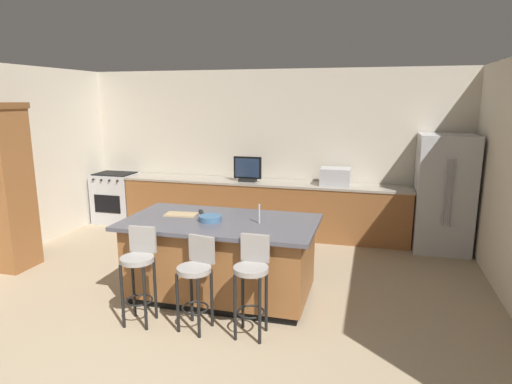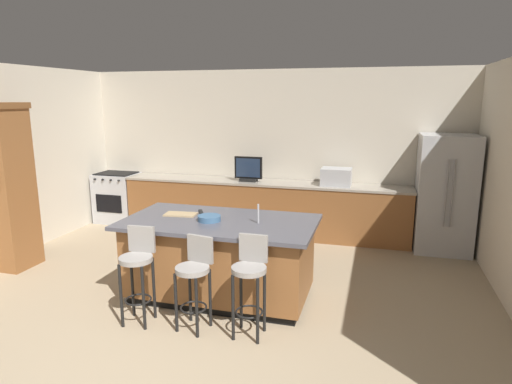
# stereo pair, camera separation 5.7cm
# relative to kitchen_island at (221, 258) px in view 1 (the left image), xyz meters

# --- Properties ---
(wall_back) EXTENTS (7.10, 0.12, 2.78)m
(wall_back) POSITION_rel_kitchen_island_xyz_m (-0.12, 2.90, 0.91)
(wall_back) COLOR beige
(wall_back) RESTS_ON ground_plane
(wall_left) EXTENTS (0.12, 5.16, 2.78)m
(wall_left) POSITION_rel_kitchen_island_xyz_m (-3.47, 0.52, 0.91)
(wall_left) COLOR beige
(wall_left) RESTS_ON ground_plane
(counter_back) EXTENTS (4.90, 0.62, 0.91)m
(counter_back) POSITION_rel_kitchen_island_xyz_m (-0.15, 2.52, -0.02)
(counter_back) COLOR brown
(counter_back) RESTS_ON ground_plane
(kitchen_island) EXTENTS (2.20, 1.19, 0.93)m
(kitchen_island) POSITION_rel_kitchen_island_xyz_m (0.00, 0.00, 0.00)
(kitchen_island) COLOR black
(kitchen_island) RESTS_ON ground_plane
(refrigerator) EXTENTS (0.81, 0.80, 1.78)m
(refrigerator) POSITION_rel_kitchen_island_xyz_m (2.71, 2.44, 0.41)
(refrigerator) COLOR #B7BABF
(refrigerator) RESTS_ON ground_plane
(range_oven) EXTENTS (0.75, 0.63, 0.93)m
(range_oven) POSITION_rel_kitchen_island_xyz_m (-2.99, 2.52, -0.01)
(range_oven) COLOR #B7BABF
(range_oven) RESTS_ON ground_plane
(cabinet_tower) EXTENTS (0.66, 0.58, 2.24)m
(cabinet_tower) POSITION_rel_kitchen_island_xyz_m (-3.14, 0.12, 0.69)
(cabinet_tower) COLOR brown
(cabinet_tower) RESTS_ON ground_plane
(microwave) EXTENTS (0.48, 0.36, 0.28)m
(microwave) POSITION_rel_kitchen_island_xyz_m (1.07, 2.52, 0.58)
(microwave) COLOR #B7BABF
(microwave) RESTS_ON counter_back
(tv_monitor) EXTENTS (0.48, 0.16, 0.42)m
(tv_monitor) POSITION_rel_kitchen_island_xyz_m (-0.39, 2.47, 0.63)
(tv_monitor) COLOR black
(tv_monitor) RESTS_ON counter_back
(sink_faucet_back) EXTENTS (0.02, 0.02, 0.24)m
(sink_faucet_back) POSITION_rel_kitchen_island_xyz_m (-0.26, 2.62, 0.56)
(sink_faucet_back) COLOR #B2B2B7
(sink_faucet_back) RESTS_ON counter_back
(sink_faucet_island) EXTENTS (0.02, 0.02, 0.22)m
(sink_faucet_island) POSITION_rel_kitchen_island_xyz_m (0.46, -0.00, 0.57)
(sink_faucet_island) COLOR #B2B2B7
(sink_faucet_island) RESTS_ON kitchen_island
(bar_stool_left) EXTENTS (0.34, 0.35, 1.00)m
(bar_stool_left) POSITION_rel_kitchen_island_xyz_m (-0.61, -0.79, 0.13)
(bar_stool_left) COLOR gray
(bar_stool_left) RESTS_ON ground_plane
(bar_stool_center) EXTENTS (0.34, 0.36, 0.95)m
(bar_stool_center) POSITION_rel_kitchen_island_xyz_m (0.01, -0.75, 0.09)
(bar_stool_center) COLOR gray
(bar_stool_center) RESTS_ON ground_plane
(bar_stool_right) EXTENTS (0.34, 0.34, 1.00)m
(bar_stool_right) POSITION_rel_kitchen_island_xyz_m (0.58, -0.73, 0.13)
(bar_stool_right) COLOR gray
(bar_stool_right) RESTS_ON ground_plane
(fruit_bowl) EXTENTS (0.26, 0.26, 0.06)m
(fruit_bowl) POSITION_rel_kitchen_island_xyz_m (-0.10, -0.06, 0.49)
(fruit_bowl) COLOR #3F668C
(fruit_bowl) RESTS_ON kitchen_island
(cell_phone) EXTENTS (0.14, 0.16, 0.01)m
(cell_phone) POSITION_rel_kitchen_island_xyz_m (-0.19, 0.18, 0.46)
(cell_phone) COLOR black
(cell_phone) RESTS_ON kitchen_island
(tv_remote) EXTENTS (0.12, 0.17, 0.02)m
(tv_remote) POSITION_rel_kitchen_island_xyz_m (-0.34, 0.26, 0.47)
(tv_remote) COLOR black
(tv_remote) RESTS_ON kitchen_island
(cutting_board) EXTENTS (0.39, 0.24, 0.02)m
(cutting_board) POSITION_rel_kitchen_island_xyz_m (-0.53, 0.09, 0.46)
(cutting_board) COLOR tan
(cutting_board) RESTS_ON kitchen_island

